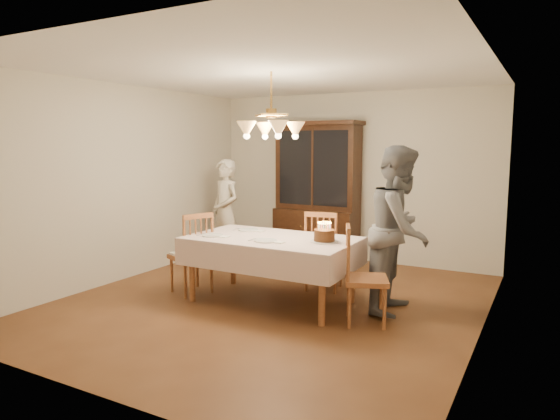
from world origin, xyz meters
The scene contains 14 objects.
ground centered at (0.00, 0.00, 0.00)m, with size 5.00×5.00×0.00m, color #562F18.
room_shell centered at (0.00, 0.00, 1.58)m, with size 5.00×5.00×5.00m.
dining_table centered at (0.00, 0.00, 0.68)m, with size 1.90×1.10×0.76m.
china_hutch centered at (-0.46, 2.25, 1.04)m, with size 1.38×0.54×2.16m.
chair_far_side centered at (0.32, 0.77, 0.44)m, with size 0.50×0.49×1.00m.
chair_left_end centered at (-1.04, -0.15, 0.45)m, with size 0.55×0.56×1.00m.
chair_right_end centered at (1.17, -0.14, 0.44)m, with size 0.56×0.57×1.00m.
elderly_woman centered at (-1.50, 1.24, 0.80)m, with size 0.58×0.38×1.60m, color beige.
adult_in_grey centered at (1.36, 0.40, 0.90)m, with size 0.87×0.68×1.80m, color slate.
birthday_cake centered at (0.64, 0.03, 0.82)m, with size 0.30×0.30×0.22m.
place_setting_near_left centered at (-0.63, -0.26, 0.77)m, with size 0.39×0.24×0.02m.
place_setting_near_right centered at (0.07, -0.24, 0.77)m, with size 0.40×0.25×0.02m.
place_setting_far_left centered at (-0.47, 0.26, 0.77)m, with size 0.39×0.25×0.02m.
chandelier centered at (0.00, 0.00, 1.98)m, with size 0.62×0.62×0.73m.
Camera 1 is at (2.78, -4.85, 1.81)m, focal length 32.00 mm.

